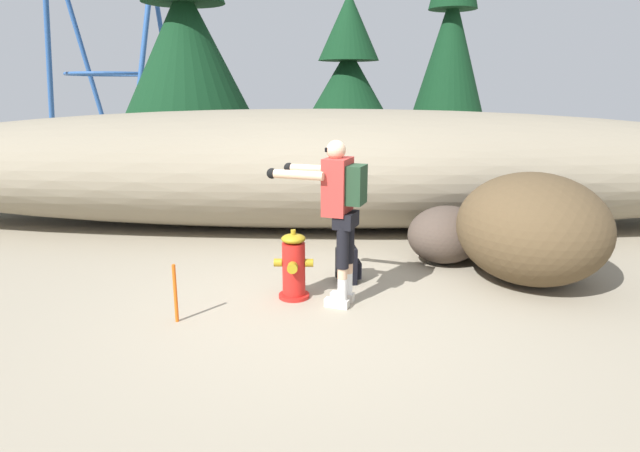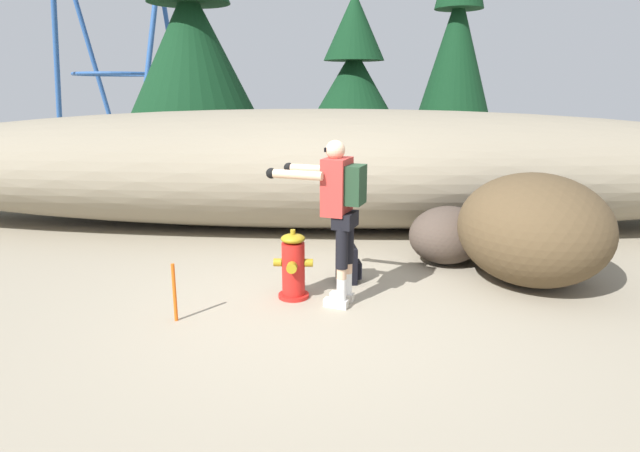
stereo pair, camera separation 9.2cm
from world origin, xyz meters
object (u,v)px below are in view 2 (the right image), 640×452
object	(u,v)px
utility_worker	(338,202)
boulder_small	(447,235)
spare_backpack	(348,265)
boulder_large	(533,229)
survey_stake	(175,292)
fire_hydrant	(293,267)
boulder_mid	(524,234)

from	to	relation	value
utility_worker	boulder_small	distance (m)	2.22
spare_backpack	boulder_small	distance (m)	1.57
utility_worker	spare_backpack	bearing A→B (deg)	-81.40
utility_worker	boulder_large	xyz separation A→B (m)	(2.30, 0.77, -0.46)
boulder_large	boulder_small	xyz separation A→B (m)	(-0.85, 0.74, -0.28)
spare_backpack	survey_stake	bearing A→B (deg)	-153.49
spare_backpack	fire_hydrant	bearing A→B (deg)	-147.08
fire_hydrant	survey_stake	xyz separation A→B (m)	(-1.13, -0.67, -0.06)
fire_hydrant	boulder_large	world-z (taller)	boulder_large
boulder_large	survey_stake	world-z (taller)	boulder_large
spare_backpack	survey_stake	distance (m)	2.12
survey_stake	fire_hydrant	bearing A→B (deg)	30.84
survey_stake	utility_worker	bearing A→B (deg)	17.62
fire_hydrant	boulder_mid	world-z (taller)	fire_hydrant
spare_backpack	survey_stake	world-z (taller)	survey_stake
fire_hydrant	boulder_small	world-z (taller)	fire_hydrant
boulder_mid	utility_worker	bearing A→B (deg)	-145.01
boulder_small	survey_stake	bearing A→B (deg)	-146.56
utility_worker	survey_stake	distance (m)	1.88
utility_worker	boulder_small	world-z (taller)	utility_worker
boulder_large	boulder_small	distance (m)	1.16
utility_worker	boulder_mid	distance (m)	3.20
boulder_large	boulder_mid	size ratio (longest dim) A/B	1.85
fire_hydrant	spare_backpack	world-z (taller)	fire_hydrant
fire_hydrant	boulder_small	xyz separation A→B (m)	(1.94, 1.35, 0.02)
fire_hydrant	boulder_mid	bearing A→B (deg)	28.13
boulder_mid	survey_stake	xyz separation A→B (m)	(-4.16, -2.29, -0.03)
utility_worker	survey_stake	world-z (taller)	utility_worker
utility_worker	boulder_small	bearing A→B (deg)	-115.26
boulder_large	boulder_small	bearing A→B (deg)	139.08
fire_hydrant	boulder_large	size ratio (longest dim) A/B	0.42
fire_hydrant	spare_backpack	bearing A→B (deg)	41.21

